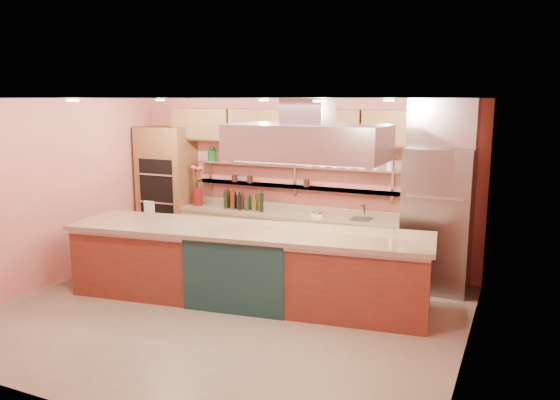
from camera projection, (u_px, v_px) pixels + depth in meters
The scene contains 21 objects.
floor at pixel (225, 315), 7.19m from camera, with size 6.00×5.00×0.02m, color gray.
ceiling at pixel (220, 98), 6.68m from camera, with size 6.00×5.00×0.02m, color black.
wall_back at pixel (298, 183), 9.17m from camera, with size 6.00×0.04×2.80m, color #CC6D60.
wall_front at pixel (75, 263), 4.70m from camera, with size 6.00×0.04×2.80m, color #CC6D60.
wall_left at pixel (49, 193), 8.16m from camera, with size 0.04×5.00×2.80m, color #CC6D60.
wall_right at pixel (471, 234), 5.71m from camera, with size 0.04×5.00×2.80m, color #CC6D60.
oven_stack at pixel (167, 190), 9.93m from camera, with size 0.95×0.64×2.30m, color brown.
refrigerator at pixel (437, 220), 7.95m from camera, with size 0.95×0.72×2.10m, color gray.
back_counter at pixel (288, 240), 9.09m from camera, with size 3.84×0.64×0.93m, color tan.
wall_shelf_lower at pixel (292, 187), 9.08m from camera, with size 3.60×0.26×0.03m, color #AEB1B6.
wall_shelf_upper at pixel (293, 166), 9.02m from camera, with size 3.60×0.26×0.03m, color #AEB1B6.
upper_cabinets at pixel (294, 126), 8.83m from camera, with size 4.60×0.36×0.55m, color brown.
range_hood at pixel (308, 142), 6.90m from camera, with size 2.00×1.00×0.45m, color #AEB1B6.
ceiling_downlights at pixel (229, 100), 6.86m from camera, with size 4.00×2.80×0.02m, color #FFE5A5.
island at pixel (247, 265), 7.59m from camera, with size 4.95×1.08×1.03m, color maroon.
flower_vase at pixel (198, 197), 9.64m from camera, with size 0.17×0.17×0.30m, color #610F0E.
oil_bottle_cluster at pixel (245, 202), 9.26m from camera, with size 0.81×0.23×0.26m, color black.
kitchen_scale at pixel (318, 214), 8.73m from camera, with size 0.17×0.13×0.10m, color silver.
bar_faucet at pixel (364, 212), 8.51m from camera, with size 0.03×0.03×0.24m, color silver.
copper_kettle at pixel (235, 157), 9.44m from camera, with size 0.20×0.20×0.16m, color #DD4D33.
green_canister at pixel (268, 158), 9.18m from camera, with size 0.15×0.15×0.18m, color #0E4117.
Camera 1 is at (3.49, -5.87, 2.79)m, focal length 35.00 mm.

